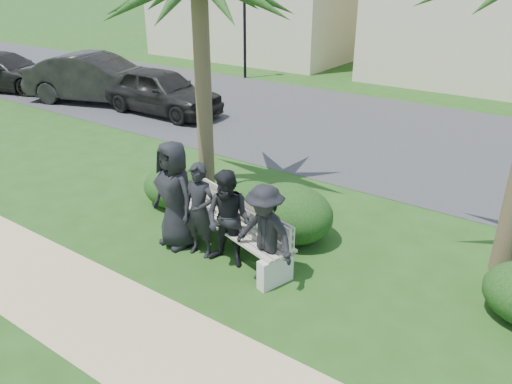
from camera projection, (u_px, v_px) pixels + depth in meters
ground at (249, 282)px, 7.50m from camera, size 160.00×160.00×0.00m
footpath at (164, 350)px, 6.16m from camera, size 30.00×1.60×0.01m
asphalt_street at (424, 142)px, 13.43m from camera, size 160.00×8.00×0.01m
street_lamp at (244, 4)px, 19.93m from camera, size 0.36×0.36×4.29m
park_bench at (230, 230)px, 8.16m from camera, size 2.67×1.25×0.88m
man_a at (175, 195)px, 8.15m from camera, size 0.99×0.73×1.84m
man_b at (200, 211)px, 7.91m from camera, size 0.62×0.45×1.58m
man_c at (228, 219)px, 7.64m from camera, size 0.83×0.68×1.58m
man_d at (265, 235)px, 7.23m from camera, size 1.06×0.68×1.56m
hedge_a at (173, 186)px, 9.76m from camera, size 1.23×1.02×0.81m
hedge_b at (255, 203)px, 9.05m from camera, size 1.25×1.03×0.81m
hedge_c at (260, 218)px, 8.60m from camera, size 1.12×0.92×0.73m
hedge_d at (290, 211)px, 8.53m from camera, size 1.54×1.27×1.00m
car_a at (161, 91)px, 15.79m from camera, size 4.21×1.74×1.43m
car_b at (98, 79)px, 17.06m from camera, size 5.24×3.31×1.63m
car_c at (4, 71)px, 18.88m from camera, size 5.10×3.46×1.37m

